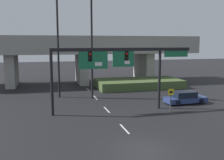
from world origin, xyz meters
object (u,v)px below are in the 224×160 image
Objects in this scene: highway_light_pole_near at (92,27)px; signal_gantry at (117,61)px; speed_limit_sign at (171,97)px; parked_sedan_near_right at (185,98)px; highway_light_pole_far at (58,31)px.

signal_gantry is at bearing -78.53° from highway_light_pole_near.
parked_sedan_near_right is (3.23, 2.81, -0.89)m from speed_limit_sign.
speed_limit_sign is at bearing -141.18° from parked_sedan_near_right.
highway_light_pole_far is at bearing 136.57° from speed_limit_sign.
parked_sedan_near_right is at bearing 8.93° from signal_gantry.
highway_light_pole_far is 3.25× the size of parked_sedan_near_right.
highway_light_pole_near is at bearing -23.87° from highway_light_pole_far.
parked_sedan_near_right is (8.32, 1.31, -4.39)m from signal_gantry.
speed_limit_sign is at bearing -51.35° from highway_light_pole_near.
highway_light_pole_near is 4.24m from highway_light_pole_far.
signal_gantry is 2.97× the size of parked_sedan_near_right.
signal_gantry is 0.91× the size of highway_light_pole_far.
signal_gantry is 9.50m from parked_sedan_near_right.
signal_gantry is 0.87× the size of highway_light_pole_near.
signal_gantry is 10.20m from highway_light_pole_far.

